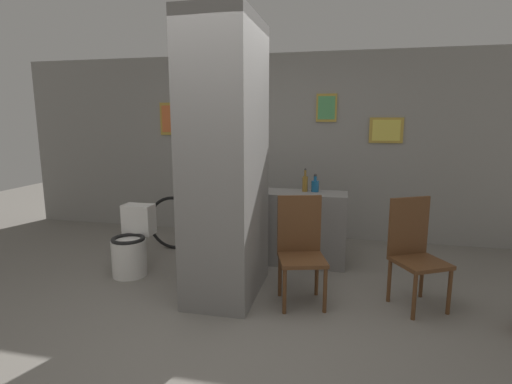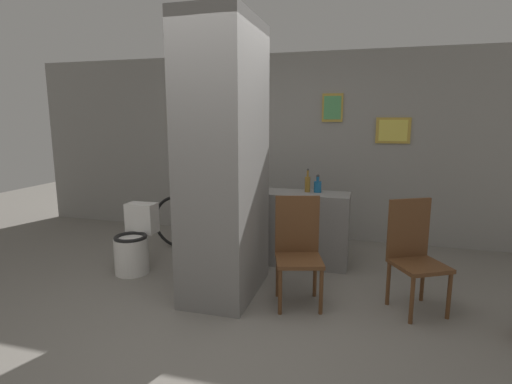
# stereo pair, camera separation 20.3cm
# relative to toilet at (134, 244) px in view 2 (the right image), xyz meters

# --- Properties ---
(ground_plane) EXTENTS (14.00, 14.00, 0.00)m
(ground_plane) POSITION_rel_toilet_xyz_m (1.29, -0.75, -0.32)
(ground_plane) COLOR slate
(wall_back) EXTENTS (8.00, 0.09, 2.60)m
(wall_back) POSITION_rel_toilet_xyz_m (1.29, 1.88, 0.99)
(wall_back) COLOR gray
(wall_back) RESTS_ON ground_plane
(pillar_center) EXTENTS (0.65, 1.03, 2.60)m
(pillar_center) POSITION_rel_toilet_xyz_m (1.18, -0.23, 0.98)
(pillar_center) COLOR gray
(pillar_center) RESTS_ON ground_plane
(counter_shelf) EXTENTS (1.43, 0.44, 0.86)m
(counter_shelf) POSITION_rel_toilet_xyz_m (1.60, 0.75, 0.11)
(counter_shelf) COLOR gray
(counter_shelf) RESTS_ON ground_plane
(toilet) EXTENTS (0.37, 0.53, 0.75)m
(toilet) POSITION_rel_toilet_xyz_m (0.00, 0.00, 0.00)
(toilet) COLOR white
(toilet) RESTS_ON ground_plane
(chair_near_pillar) EXTENTS (0.51, 0.51, 1.00)m
(chair_near_pillar) POSITION_rel_toilet_xyz_m (1.90, -0.25, 0.21)
(chair_near_pillar) COLOR brown
(chair_near_pillar) RESTS_ON ground_plane
(chair_by_doorway) EXTENTS (0.56, 0.56, 1.00)m
(chair_by_doorway) POSITION_rel_toilet_xyz_m (2.93, -0.10, 0.21)
(chair_by_doorway) COLOR brown
(chair_by_doorway) RESTS_ON ground_plane
(bicycle) EXTENTS (1.63, 0.42, 0.76)m
(bicycle) POSITION_rel_toilet_xyz_m (0.56, 0.88, 0.05)
(bicycle) COLOR black
(bicycle) RESTS_ON ground_plane
(bottle_tall) EXTENTS (0.06, 0.06, 0.28)m
(bottle_tall) POSITION_rel_toilet_xyz_m (1.82, 0.81, 0.64)
(bottle_tall) COLOR olive
(bottle_tall) RESTS_ON counter_shelf
(bottle_short) EXTENTS (0.09, 0.09, 0.21)m
(bottle_short) POSITION_rel_toilet_xyz_m (1.94, 0.82, 0.62)
(bottle_short) COLOR #19598C
(bottle_short) RESTS_ON counter_shelf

